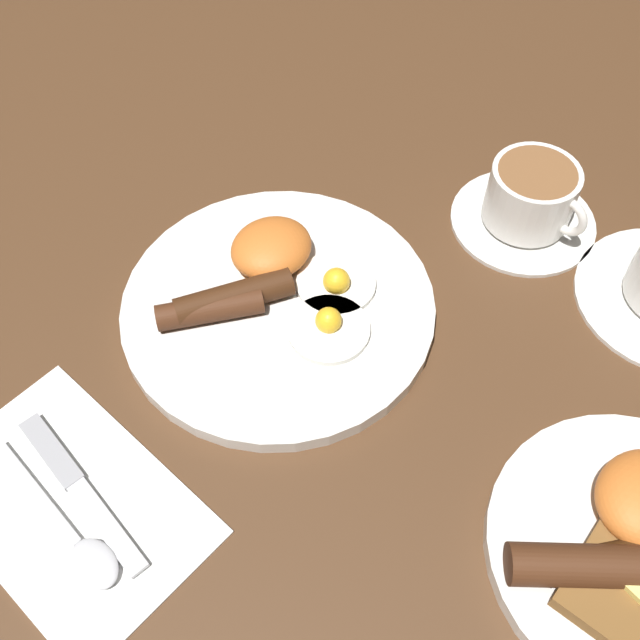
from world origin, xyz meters
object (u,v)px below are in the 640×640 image
(breakfast_plate_near, at_px, (277,300))
(spoon, at_px, (80,546))
(teacup_near, at_px, (529,202))
(breakfast_plate_far, at_px, (636,546))
(knife, at_px, (75,482))

(breakfast_plate_near, height_order, spoon, breakfast_plate_near)
(breakfast_plate_near, height_order, teacup_near, teacup_near)
(breakfast_plate_far, relative_size, knife, 1.34)
(breakfast_plate_near, relative_size, teacup_near, 1.97)
(teacup_near, xyz_separation_m, knife, (0.47, -0.05, -0.02))
(breakfast_plate_far, xyz_separation_m, spoon, (0.30, -0.26, -0.01))
(knife, relative_size, spoon, 1.05)
(teacup_near, distance_m, knife, 0.48)
(knife, height_order, spoon, spoon)
(breakfast_plate_far, height_order, teacup_near, teacup_near)
(teacup_near, relative_size, spoon, 0.92)
(breakfast_plate_far, distance_m, teacup_near, 0.33)
(breakfast_plate_near, distance_m, knife, 0.23)
(breakfast_plate_near, bearing_deg, spoon, 17.63)
(breakfast_plate_far, bearing_deg, breakfast_plate_near, -81.45)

